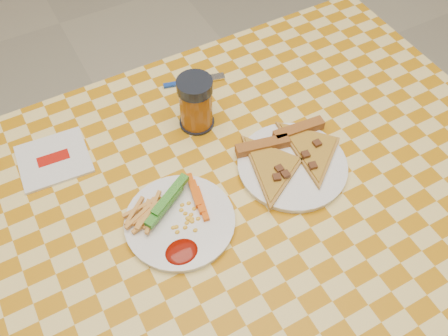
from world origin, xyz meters
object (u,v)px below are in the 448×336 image
(plate_left, at_px, (180,222))
(drink_glass, at_px, (196,103))
(table, at_px, (229,215))
(plate_right, at_px, (292,166))

(plate_left, bearing_deg, drink_glass, 56.13)
(table, distance_m, drink_glass, 0.25)
(table, bearing_deg, drink_glass, 81.24)
(plate_right, bearing_deg, table, 178.85)
(table, bearing_deg, plate_right, -1.15)
(plate_right, bearing_deg, drink_glass, 119.38)
(table, xyz_separation_m, plate_left, (-0.11, -0.01, 0.08))
(plate_left, distance_m, plate_right, 0.26)
(plate_right, distance_m, drink_glass, 0.25)
(plate_left, height_order, drink_glass, drink_glass)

